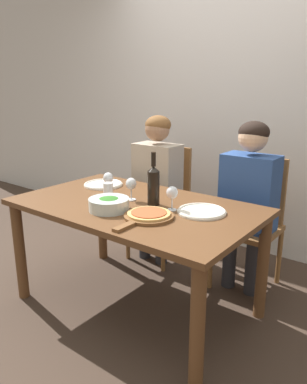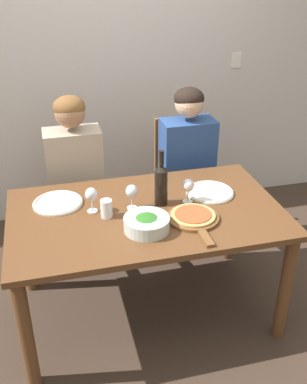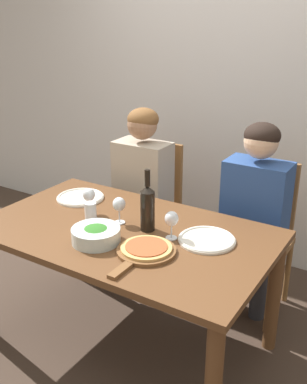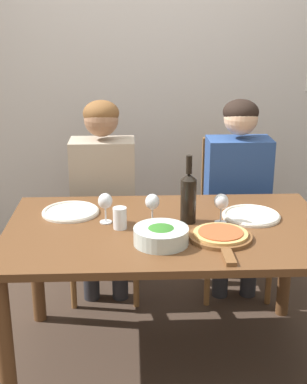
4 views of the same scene
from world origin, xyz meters
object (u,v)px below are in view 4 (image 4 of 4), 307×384
chair_right (233,210)px  dinner_plate_right (251,216)px  dinner_plate_left (71,212)px  wine_glass_right (221,203)px  water_tumbler (120,218)px  person_man (238,181)px  pizza_on_board (221,236)px  wine_glass_centre (152,203)px  wine_bottle (188,196)px  broccoli_bowl (161,235)px  wine_glass_left (105,202)px  chair_left (105,212)px  person_woman (103,183)px

chair_right → dinner_plate_right: size_ratio=3.31×
dinner_plate_left → wine_glass_right: 0.77m
water_tumbler → chair_right: bearing=48.6°
person_man → pizza_on_board: person_man is taller
dinner_plate_left → wine_glass_centre: size_ratio=1.93×
chair_right → wine_glass_centre: bearing=-126.3°
water_tumbler → wine_glass_right: bearing=5.2°
wine_bottle → pizza_on_board: size_ratio=0.79×
broccoli_bowl → dinner_plate_left: 0.59m
wine_glass_left → water_tumbler: 0.12m
person_man → chair_left: bearing=172.0°
dinner_plate_left → water_tumbler: (0.26, -0.21, 0.04)m
chair_right → broccoli_bowl: size_ratio=3.91×
chair_right → wine_glass_right: (-0.21, -0.75, 0.32)m
wine_bottle → wine_glass_centre: bearing=-176.3°
person_man → dinner_plate_right: person_man is taller
water_tumbler → wine_glass_left: bearing=133.1°
chair_left → broccoli_bowl: chair_left is taller
chair_left → person_man: bearing=-8.0°
wine_glass_centre → pizza_on_board: bearing=-34.4°
person_man → pizza_on_board: bearing=-106.2°
person_woman → water_tumbler: bearing=-80.6°
person_man → broccoli_bowl: (-0.52, -0.87, 0.03)m
chair_left → wine_glass_right: 1.02m
chair_right → broccoli_bowl: bearing=-117.7°
chair_left → wine_glass_right: chair_left is taller
broccoli_bowl → pizza_on_board: bearing=6.8°
wine_bottle → chair_right: bearing=63.2°
wine_bottle → wine_glass_centre: 0.18m
wine_bottle → chair_left: bearing=121.4°
dinner_plate_right → water_tumbler: (-0.66, -0.11, 0.04)m
wine_glass_right → broccoli_bowl: bearing=-143.0°
wine_glass_left → person_man: bearing=38.1°
chair_right → pizza_on_board: (-0.24, -0.95, 0.24)m
chair_right → dinner_plate_left: bearing=-148.6°
person_woman → wine_glass_right: 0.88m
chair_right → person_man: (-0.00, -0.11, 0.23)m
water_tumbler → person_man: bearing=44.2°
chair_left → dinner_plate_right: size_ratio=3.31×
broccoli_bowl → wine_glass_right: bearing=37.0°
person_man → dinner_plate_left: size_ratio=4.25×
pizza_on_board → wine_glass_left: (-0.53, 0.23, 0.09)m
dinner_plate_left → wine_bottle: bearing=-13.7°
wine_bottle → wine_glass_centre: size_ratio=2.24×
person_woman → wine_bottle: bearing=-54.1°
wine_bottle → broccoli_bowl: size_ratio=1.37×
person_man → wine_glass_right: size_ratio=8.21×
broccoli_bowl → chair_right: bearing=62.3°
broccoli_bowl → wine_glass_right: (0.30, 0.23, 0.07)m
pizza_on_board → wine_glass_right: 0.22m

